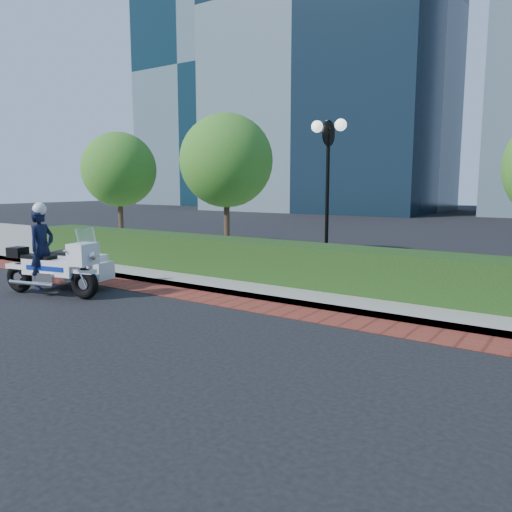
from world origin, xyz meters
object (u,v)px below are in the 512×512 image
Objects in this scene: police_motorcycle at (58,262)px; tree_a at (119,170)px; tree_b at (226,161)px; lamppost at (328,172)px.

tree_a is at bearing 116.76° from police_motorcycle.
police_motorcycle is (-0.15, -6.55, -2.67)m from tree_b.
police_motorcycle is (5.35, -6.55, -2.46)m from tree_a.
lamppost is at bearing 36.03° from police_motorcycle.
tree_b is 1.80× the size of police_motorcycle.
tree_a is at bearing 172.59° from lamppost.
tree_a is 1.69× the size of police_motorcycle.
tree_b reaches higher than lamppost.
tree_b is (-4.50, 1.30, 0.48)m from lamppost.
tree_b is at bearing 76.22° from police_motorcycle.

